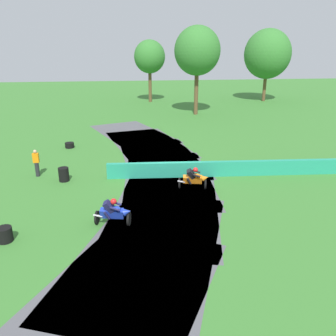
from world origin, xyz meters
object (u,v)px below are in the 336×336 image
at_px(motorcycle_chase_orange, 194,178).
at_px(tire_stack_mid_b, 70,145).
at_px(tire_stack_mid_a, 64,174).
at_px(tire_stack_near, 5,235).
at_px(motorcycle_lead_blue, 114,212).
at_px(track_marshal, 36,163).

bearing_deg(motorcycle_chase_orange, tire_stack_mid_b, 130.70).
bearing_deg(tire_stack_mid_a, tire_stack_near, -101.46).
height_order(tire_stack_near, tire_stack_mid_a, tire_stack_mid_a).
xyz_separation_m(motorcycle_chase_orange, tire_stack_mid_b, (-7.81, 9.09, -0.43)).
bearing_deg(tire_stack_mid_a, tire_stack_mid_b, 95.53).
xyz_separation_m(motorcycle_lead_blue, motorcycle_chase_orange, (4.17, 3.51, -0.01)).
xyz_separation_m(tire_stack_near, tire_stack_mid_b, (0.62, 13.35, -0.10)).
bearing_deg(tire_stack_mid_b, motorcycle_lead_blue, -73.86).
bearing_deg(motorcycle_chase_orange, track_marshal, 160.59).
relative_size(tire_stack_near, track_marshal, 0.37).
bearing_deg(tire_stack_mid_b, motorcycle_chase_orange, -49.30).
height_order(motorcycle_chase_orange, tire_stack_near, motorcycle_chase_orange).
height_order(motorcycle_chase_orange, tire_stack_mid_b, motorcycle_chase_orange).
relative_size(motorcycle_chase_orange, tire_stack_near, 2.82).
xyz_separation_m(motorcycle_lead_blue, tire_stack_mid_b, (-3.65, 12.59, -0.44)).
bearing_deg(motorcycle_lead_blue, track_marshal, 125.10).
xyz_separation_m(motorcycle_lead_blue, tire_stack_mid_a, (-2.97, 5.61, -0.24)).
relative_size(motorcycle_lead_blue, track_marshal, 1.04).
height_order(motorcycle_lead_blue, track_marshal, track_marshal).
relative_size(tire_stack_mid_b, track_marshal, 0.41).
bearing_deg(tire_stack_mid_b, tire_stack_mid_a, -84.47).
xyz_separation_m(motorcycle_lead_blue, tire_stack_near, (-4.26, -0.75, -0.34)).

